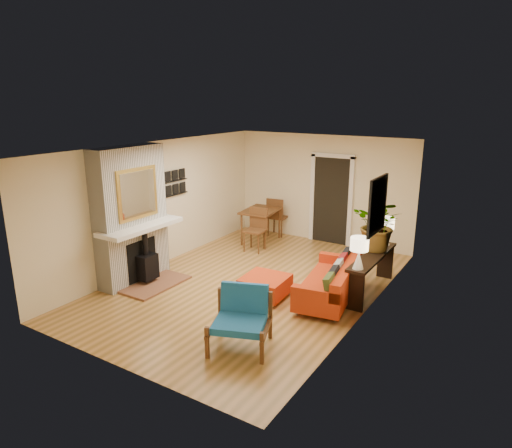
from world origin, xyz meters
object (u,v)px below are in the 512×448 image
(console_table, at_px, (372,263))
(ottoman, at_px, (265,285))
(lamp_near, at_px, (359,249))
(houseplant, at_px, (379,225))
(lamp_far, at_px, (386,228))
(dining_table, at_px, (264,216))
(sofa, at_px, (333,282))
(blue_chair, at_px, (242,314))

(console_table, bearing_deg, ottoman, -142.58)
(lamp_near, relative_size, houseplant, 0.55)
(lamp_near, relative_size, lamp_far, 1.00)
(lamp_far, height_order, houseplant, houseplant)
(dining_table, bearing_deg, console_table, -25.74)
(sofa, height_order, lamp_near, lamp_near)
(sofa, relative_size, houseplant, 2.01)
(ottoman, distance_m, lamp_near, 1.80)
(dining_table, height_order, console_table, dining_table)
(ottoman, distance_m, console_table, 1.97)
(ottoman, height_order, blue_chair, blue_chair)
(dining_table, bearing_deg, blue_chair, -62.86)
(blue_chair, bearing_deg, ottoman, 108.82)
(sofa, relative_size, dining_table, 1.06)
(lamp_near, distance_m, houseplant, 1.09)
(ottoman, xyz_separation_m, dining_table, (-1.66, 2.72, 0.43))
(console_table, height_order, houseplant, houseplant)
(lamp_far, bearing_deg, blue_chair, -106.45)
(dining_table, bearing_deg, lamp_far, -14.48)
(dining_table, distance_m, lamp_far, 3.33)
(console_table, bearing_deg, sofa, -126.95)
(blue_chair, height_order, dining_table, dining_table)
(blue_chair, xyz_separation_m, houseplant, (1.01, 3.03, 0.76))
(sofa, bearing_deg, ottoman, -152.86)
(dining_table, bearing_deg, lamp_near, -35.88)
(sofa, xyz_separation_m, ottoman, (-1.06, -0.55, -0.10))
(houseplant, bearing_deg, ottoman, -135.88)
(console_table, bearing_deg, lamp_near, -90.00)
(dining_table, bearing_deg, ottoman, -58.62)
(houseplant, bearing_deg, lamp_near, -89.47)
(sofa, distance_m, lamp_near, 0.89)
(blue_chair, height_order, lamp_far, lamp_far)
(lamp_far, xyz_separation_m, houseplant, (-0.01, -0.41, 0.16))
(lamp_near, bearing_deg, ottoman, -165.23)
(sofa, bearing_deg, dining_table, 141.38)
(blue_chair, distance_m, dining_table, 4.80)
(console_table, distance_m, lamp_near, 0.91)
(sofa, bearing_deg, blue_chair, -104.47)
(sofa, bearing_deg, houseplant, 63.57)
(blue_chair, relative_size, lamp_near, 1.93)
(blue_chair, bearing_deg, dining_table, 117.14)
(blue_chair, height_order, lamp_near, lamp_near)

